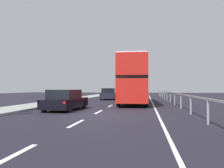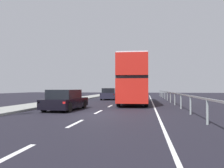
# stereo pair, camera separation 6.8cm
# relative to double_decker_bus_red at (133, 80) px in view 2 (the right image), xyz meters

# --- Properties ---
(ground_plane) EXTENTS (73.63, 120.00, 0.10)m
(ground_plane) POSITION_rel_double_decker_bus_red_xyz_m (-1.73, -8.94, -2.33)
(ground_plane) COLOR black
(near_sidewalk_kerb) EXTENTS (2.64, 80.00, 0.14)m
(near_sidewalk_kerb) POSITION_rel_double_decker_bus_red_xyz_m (-7.74, -8.94, -2.21)
(near_sidewalk_kerb) COLOR gray
(near_sidewalk_kerb) RESTS_ON ground
(lane_paint_markings) EXTENTS (3.74, 46.00, 0.01)m
(lane_paint_markings) POSITION_rel_double_decker_bus_red_xyz_m (0.50, -0.43, -2.27)
(lane_paint_markings) COLOR silver
(lane_paint_markings) RESTS_ON ground
(bridge_side_railing) EXTENTS (0.10, 42.00, 1.09)m
(bridge_side_railing) POSITION_rel_double_decker_bus_red_xyz_m (3.71, 0.06, -1.40)
(bridge_side_railing) COLOR gray
(bridge_side_railing) RESTS_ON ground
(double_decker_bus_red) EXTENTS (2.79, 11.21, 4.24)m
(double_decker_bus_red) POSITION_rel_double_decker_bus_red_xyz_m (0.00, 0.00, 0.00)
(double_decker_bus_red) COLOR #B51C14
(double_decker_bus_red) RESTS_ON ground
(hatchback_car_near) EXTENTS (2.05, 4.34, 1.39)m
(hatchback_car_near) POSITION_rel_double_decker_bus_red_xyz_m (-4.23, -7.30, -1.61)
(hatchback_car_near) COLOR black
(hatchback_car_near) RESTS_ON ground
(sedan_car_ahead) EXTENTS (2.03, 4.53, 1.48)m
(sedan_car_ahead) POSITION_rel_double_decker_bus_red_xyz_m (-3.52, 6.75, -1.57)
(sedan_car_ahead) COLOR black
(sedan_car_ahead) RESTS_ON ground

